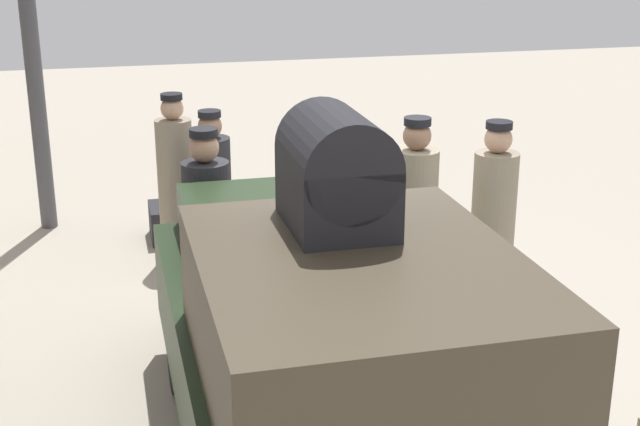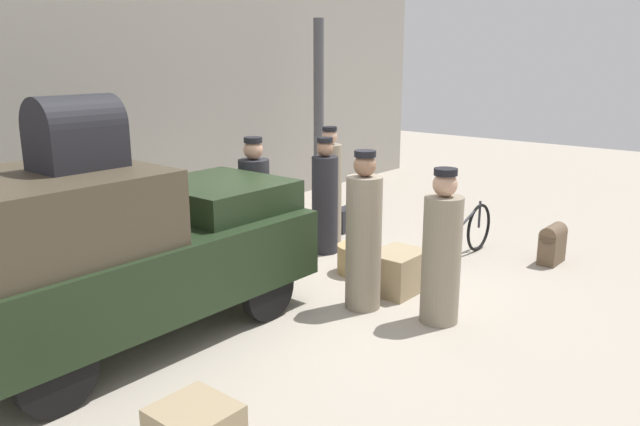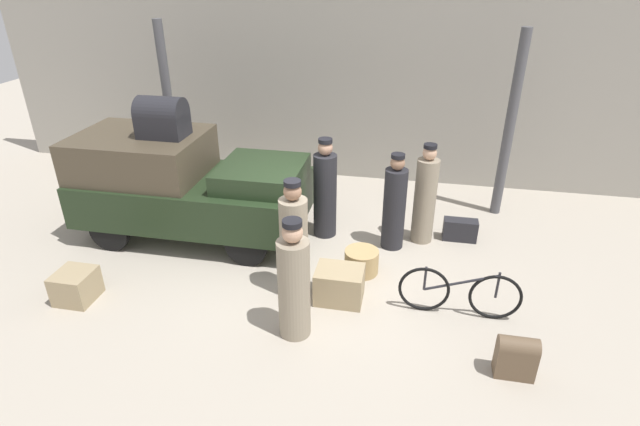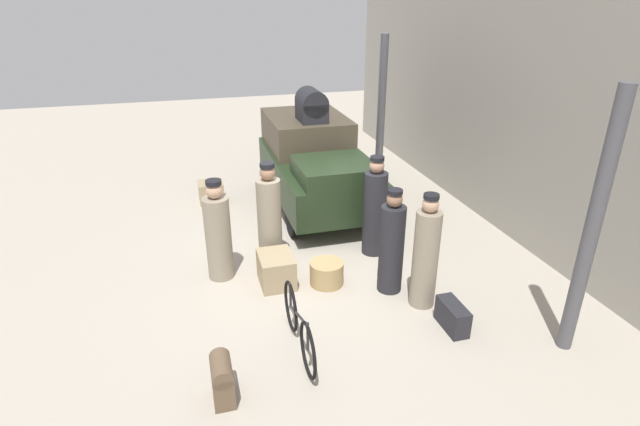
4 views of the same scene
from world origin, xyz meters
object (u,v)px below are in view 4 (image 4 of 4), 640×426
at_px(conductor_in_dark_uniform, 269,219).
at_px(porter_carrying_trunk, 375,210).
at_px(suitcase_tan_flat, 276,269).
at_px(wicker_basket, 327,273).
at_px(porter_standing_middle, 218,235).
at_px(porter_lifting_near_truck, 392,246).
at_px(trunk_barrel_dark, 222,378).
at_px(porter_with_bicycle, 426,256).
at_px(trunk_umber_medium, 211,192).
at_px(truck, 315,162).
at_px(trunk_on_truck_roof, 312,106).
at_px(bicycle, 299,326).
at_px(trunk_wicker_pale, 452,316).

xyz_separation_m(conductor_in_dark_uniform, porter_carrying_trunk, (0.10, 1.86, -0.01)).
bearing_deg(porter_carrying_trunk, suitcase_tan_flat, -73.18).
distance_m(wicker_basket, porter_standing_middle, 1.86).
relative_size(porter_lifting_near_truck, trunk_barrel_dark, 3.07).
bearing_deg(porter_standing_middle, porter_with_bicycle, 60.43).
bearing_deg(conductor_in_dark_uniform, trunk_umber_medium, -165.82).
xyz_separation_m(truck, porter_carrying_trunk, (2.44, 0.44, -0.16)).
xyz_separation_m(wicker_basket, conductor_in_dark_uniform, (-0.91, -0.74, 0.65)).
distance_m(porter_lifting_near_truck, porter_carrying_trunk, 1.25).
bearing_deg(trunk_on_truck_roof, conductor_in_dark_uniform, -28.97).
bearing_deg(truck, trunk_on_truck_roof, 180.00).
height_order(bicycle, trunk_barrel_dark, bicycle).
height_order(porter_with_bicycle, suitcase_tan_flat, porter_with_bicycle).
relative_size(porter_standing_middle, suitcase_tan_flat, 2.47).
xyz_separation_m(truck, trunk_barrel_dark, (5.32, -2.54, -0.69)).
bearing_deg(porter_carrying_trunk, trunk_on_truck_roof, -170.69).
height_order(porter_with_bicycle, trunk_wicker_pale, porter_with_bicycle).
height_order(truck, trunk_wicker_pale, truck).
distance_m(porter_carrying_trunk, suitcase_tan_flat, 2.06).
xyz_separation_m(truck, porter_lifting_near_truck, (3.67, 0.24, -0.21)).
bearing_deg(porter_carrying_trunk, porter_lifting_near_truck, -9.29).
height_order(truck, porter_lifting_near_truck, truck).
xyz_separation_m(truck, trunk_wicker_pale, (4.84, 0.69, -0.79)).
bearing_deg(trunk_barrel_dark, porter_with_bicycle, 110.31).
distance_m(trunk_umber_medium, suitcase_tan_flat, 3.85).
bearing_deg(trunk_wicker_pale, bicycle, -93.71).
distance_m(porter_with_bicycle, porter_lifting_near_truck, 0.60).
height_order(porter_lifting_near_truck, trunk_on_truck_roof, trunk_on_truck_roof).
xyz_separation_m(conductor_in_dark_uniform, trunk_umber_medium, (-3.10, -0.78, -0.61)).
relative_size(bicycle, porter_carrying_trunk, 0.92).
height_order(suitcase_tan_flat, trunk_on_truck_roof, trunk_on_truck_roof).
relative_size(suitcase_tan_flat, trunk_on_truck_roof, 0.90).
distance_m(wicker_basket, suitcase_tan_flat, 0.82).
distance_m(conductor_in_dark_uniform, trunk_wicker_pale, 3.34).
distance_m(bicycle, porter_lifting_near_truck, 2.05).
distance_m(porter_standing_middle, trunk_wicker_pale, 3.81).
distance_m(truck, porter_carrying_trunk, 2.49).
height_order(wicker_basket, trunk_umber_medium, trunk_umber_medium).
distance_m(wicker_basket, trunk_umber_medium, 4.29).
relative_size(truck, trunk_wicker_pale, 6.67).
bearing_deg(porter_with_bicycle, wicker_basket, -126.86).
xyz_separation_m(wicker_basket, porter_standing_middle, (-0.69, -1.62, 0.58)).
bearing_deg(bicycle, conductor_in_dark_uniform, 178.44).
bearing_deg(wicker_basket, porter_standing_middle, -113.21).
relative_size(porter_with_bicycle, trunk_wicker_pale, 3.04).
xyz_separation_m(bicycle, porter_carrying_trunk, (-2.26, 1.92, 0.46)).
bearing_deg(conductor_in_dark_uniform, bicycle, -1.56).
relative_size(truck, suitcase_tan_flat, 5.69).
bearing_deg(trunk_barrel_dark, trunk_wicker_pale, 98.35).
bearing_deg(trunk_umber_medium, trunk_wicker_pale, 27.32).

